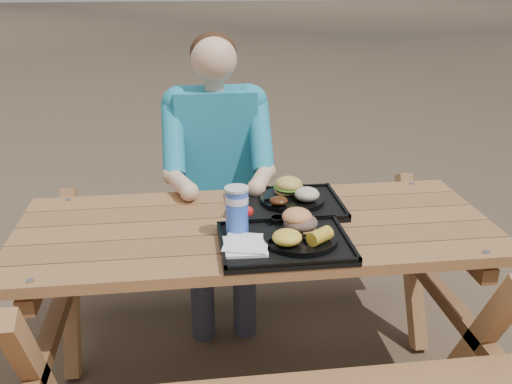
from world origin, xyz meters
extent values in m
plane|color=#999999|center=(0.00, 0.00, 0.00)|extent=(60.00, 60.00, 0.00)
cube|color=black|center=(0.07, -0.20, 0.76)|extent=(0.45, 0.35, 0.02)
cube|color=black|center=(0.14, 0.14, 0.76)|extent=(0.45, 0.35, 0.02)
cylinder|color=black|center=(0.13, -0.20, 0.78)|extent=(0.26, 0.26, 0.02)
cylinder|color=black|center=(0.17, 0.15, 0.78)|extent=(0.26, 0.26, 0.02)
cube|color=white|center=(-0.07, -0.23, 0.78)|extent=(0.16, 0.16, 0.02)
cylinder|color=blue|center=(-0.08, -0.11, 0.85)|extent=(0.08, 0.08, 0.16)
cylinder|color=black|center=(0.07, -0.07, 0.79)|extent=(0.05, 0.05, 0.03)
cylinder|color=gold|center=(0.15, -0.08, 0.79)|extent=(0.06, 0.06, 0.03)
ellipsoid|color=yellow|center=(0.07, -0.26, 0.82)|extent=(0.10, 0.10, 0.05)
cube|color=black|center=(-0.04, 0.16, 0.77)|extent=(0.07, 0.18, 0.01)
ellipsoid|color=#44200D|center=(0.10, 0.08, 0.81)|extent=(0.07, 0.07, 0.03)
ellipsoid|color=beige|center=(0.22, 0.11, 0.82)|extent=(0.10, 0.10, 0.05)
camera|label=1|loc=(-0.25, -1.95, 1.66)|focal=40.00mm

